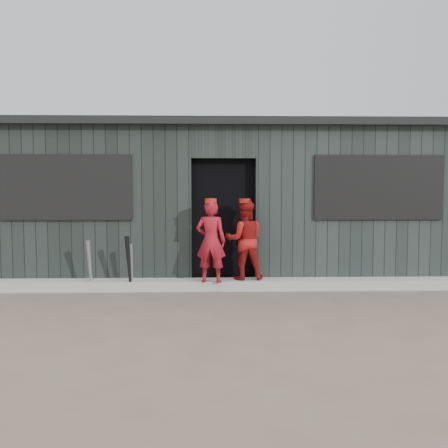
{
  "coord_description": "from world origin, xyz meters",
  "views": [
    {
      "loc": [
        -0.2,
        -5.68,
        1.52
      ],
      "look_at": [
        0.0,
        1.8,
        1.0
      ],
      "focal_mm": 40.0,
      "sensor_mm": 36.0,
      "label": 1
    }
  ],
  "objects_px": {
    "bat_mid": "(131,267)",
    "player_red_right": "(245,240)",
    "player_grey_back": "(261,246)",
    "player_red_left": "(211,241)",
    "dugout": "(221,202)",
    "bat_right": "(129,264)",
    "bat_left": "(90,266)"
  },
  "relations": [
    {
      "from": "bat_right",
      "to": "player_red_right",
      "type": "distance_m",
      "value": 1.77
    },
    {
      "from": "bat_mid",
      "to": "bat_left",
      "type": "bearing_deg",
      "value": -175.7
    },
    {
      "from": "bat_mid",
      "to": "dugout",
      "type": "distance_m",
      "value": 2.43
    },
    {
      "from": "bat_mid",
      "to": "player_grey_back",
      "type": "bearing_deg",
      "value": 20.28
    },
    {
      "from": "bat_right",
      "to": "player_red_left",
      "type": "xyz_separation_m",
      "value": [
        1.21,
        0.02,
        0.34
      ]
    },
    {
      "from": "player_red_right",
      "to": "dugout",
      "type": "height_order",
      "value": "dugout"
    },
    {
      "from": "bat_left",
      "to": "bat_mid",
      "type": "xyz_separation_m",
      "value": [
        0.6,
        0.05,
        -0.03
      ]
    },
    {
      "from": "player_red_right",
      "to": "player_grey_back",
      "type": "height_order",
      "value": "player_red_right"
    },
    {
      "from": "bat_left",
      "to": "player_red_right",
      "type": "distance_m",
      "value": 2.34
    },
    {
      "from": "player_grey_back",
      "to": "dugout",
      "type": "xyz_separation_m",
      "value": [
        -0.62,
        1.03,
        0.71
      ]
    },
    {
      "from": "bat_mid",
      "to": "player_red_right",
      "type": "distance_m",
      "value": 1.75
    },
    {
      "from": "bat_left",
      "to": "bat_right",
      "type": "distance_m",
      "value": 0.59
    },
    {
      "from": "player_grey_back",
      "to": "player_red_right",
      "type": "bearing_deg",
      "value": 77.26
    },
    {
      "from": "bat_mid",
      "to": "dugout",
      "type": "height_order",
      "value": "dugout"
    },
    {
      "from": "player_red_left",
      "to": "player_grey_back",
      "type": "relative_size",
      "value": 1.05
    },
    {
      "from": "bat_right",
      "to": "player_red_right",
      "type": "bearing_deg",
      "value": 7.85
    },
    {
      "from": "bat_left",
      "to": "bat_mid",
      "type": "relative_size",
      "value": 1.1
    },
    {
      "from": "bat_mid",
      "to": "player_red_left",
      "type": "height_order",
      "value": "player_red_left"
    },
    {
      "from": "bat_left",
      "to": "player_red_left",
      "type": "relative_size",
      "value": 0.65
    },
    {
      "from": "player_grey_back",
      "to": "bat_left",
      "type": "bearing_deg",
      "value": 30.51
    },
    {
      "from": "bat_mid",
      "to": "player_grey_back",
      "type": "xyz_separation_m",
      "value": [
        2.01,
        0.74,
        0.22
      ]
    },
    {
      "from": "player_red_left",
      "to": "player_red_right",
      "type": "relative_size",
      "value": 1.01
    },
    {
      "from": "player_red_right",
      "to": "player_grey_back",
      "type": "xyz_separation_m",
      "value": [
        0.31,
        0.62,
        -0.17
      ]
    },
    {
      "from": "bat_mid",
      "to": "bat_right",
      "type": "xyz_separation_m",
      "value": [
        -0.02,
        -0.11,
        0.06
      ]
    },
    {
      "from": "bat_right",
      "to": "player_grey_back",
      "type": "distance_m",
      "value": 2.21
    },
    {
      "from": "bat_mid",
      "to": "player_red_right",
      "type": "bearing_deg",
      "value": 4.1
    },
    {
      "from": "player_red_left",
      "to": "dugout",
      "type": "xyz_separation_m",
      "value": [
        0.2,
        1.87,
        0.53
      ]
    },
    {
      "from": "bat_right",
      "to": "dugout",
      "type": "xyz_separation_m",
      "value": [
        1.4,
        1.89,
        0.87
      ]
    },
    {
      "from": "player_grey_back",
      "to": "dugout",
      "type": "bearing_deg",
      "value": -45.03
    },
    {
      "from": "bat_mid",
      "to": "player_grey_back",
      "type": "height_order",
      "value": "player_grey_back"
    },
    {
      "from": "player_red_left",
      "to": "player_red_right",
      "type": "xyz_separation_m",
      "value": [
        0.51,
        0.22,
        -0.0
      ]
    },
    {
      "from": "player_red_left",
      "to": "dugout",
      "type": "distance_m",
      "value": 1.95
    }
  ]
}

